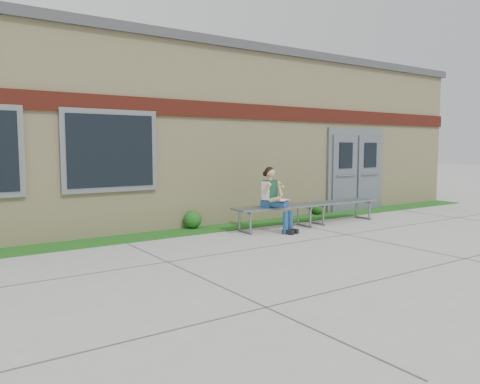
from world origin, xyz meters
TOP-DOWN VIEW (x-y plane):
  - ground at (0.00, 0.00)m, footprint 80.00×80.00m
  - grass_strip at (0.00, 2.60)m, footprint 16.00×0.80m
  - school_building at (-0.00, 5.99)m, footprint 16.20×6.22m
  - bench_left at (0.19, 1.79)m, footprint 1.98×0.66m
  - bench_right at (2.19, 1.79)m, footprint 1.92×0.58m
  - girl at (0.01, 1.59)m, footprint 0.55×0.81m
  - shrub_mid at (-1.26, 2.85)m, footprint 0.39×0.39m
  - shrub_east at (2.47, 2.85)m, footprint 0.29×0.29m

SIDE VIEW (x-z plane):
  - ground at x=0.00m, z-range 0.00..0.00m
  - grass_strip at x=0.00m, z-range 0.00..0.02m
  - shrub_east at x=2.47m, z-range 0.02..0.31m
  - shrub_mid at x=-1.26m, z-range 0.02..0.41m
  - bench_right at x=2.19m, z-range 0.13..0.63m
  - bench_left at x=0.19m, z-range 0.14..0.64m
  - girl at x=0.01m, z-range 0.05..1.42m
  - school_building at x=0.00m, z-range 0.00..4.20m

